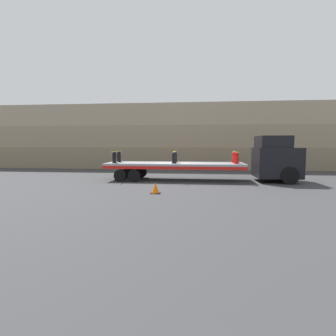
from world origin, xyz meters
TOP-DOWN VIEW (x-y plane):
  - ground_plane at (0.00, 0.00)m, footprint 120.00×120.00m
  - rock_cliff at (0.00, 8.89)m, footprint 60.00×3.30m
  - truck_cab at (6.76, 0.00)m, footprint 2.71×2.60m
  - flatbed_trailer at (-0.56, 0.00)m, footprint 9.30×2.56m
  - fire_hydrant_black_near_0 at (-4.05, -0.54)m, footprint 0.33×0.57m
  - fire_hydrant_black_far_0 at (-4.05, 0.54)m, footprint 0.33×0.57m
  - fire_hydrant_black_near_1 at (0.00, -0.54)m, footprint 0.33×0.57m
  - fire_hydrant_black_far_1 at (0.00, 0.54)m, footprint 0.33×0.57m
  - fire_hydrant_red_near_2 at (4.05, -0.54)m, footprint 0.33×0.57m
  - fire_hydrant_red_far_2 at (4.05, 0.54)m, footprint 0.33×0.57m
  - cargo_strap_rear at (-4.05, 0.00)m, footprint 0.05×2.66m
  - cargo_strap_middle at (0.00, 0.00)m, footprint 0.05×2.66m
  - cargo_strap_front at (4.05, 0.00)m, footprint 0.05×2.66m
  - traffic_cone at (-0.57, -4.95)m, footprint 0.50×0.50m

SIDE VIEW (x-z plane):
  - ground_plane at x=0.00m, z-range 0.00..0.00m
  - traffic_cone at x=-0.57m, z-range -0.01..0.54m
  - flatbed_trailer at x=-0.56m, z-range 0.38..1.56m
  - truck_cab at x=6.76m, z-range 0.02..3.01m
  - fire_hydrant_black_near_0 at x=-4.05m, z-range 1.17..1.93m
  - fire_hydrant_black_far_0 at x=-4.05m, z-range 1.17..1.93m
  - fire_hydrant_black_near_1 at x=0.00m, z-range 1.17..1.93m
  - fire_hydrant_black_far_1 at x=0.00m, z-range 1.17..1.93m
  - fire_hydrant_red_near_2 at x=4.05m, z-range 1.17..1.93m
  - fire_hydrant_red_far_2 at x=4.05m, z-range 1.17..1.93m
  - cargo_strap_rear at x=-4.05m, z-range 1.95..1.96m
  - cargo_strap_middle at x=0.00m, z-range 1.95..1.96m
  - cargo_strap_front at x=4.05m, z-range 1.95..1.96m
  - rock_cliff at x=0.00m, z-range 0.00..6.43m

